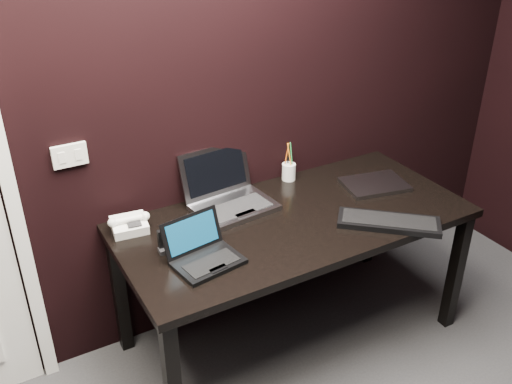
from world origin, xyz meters
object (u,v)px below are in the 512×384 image
netbook (204,254)px  closed_laptop (375,184)px  silver_laptop (229,197)px  mobile_phone (164,243)px  desk (294,231)px  desk_phone (129,224)px  ext_keyboard (389,222)px  pen_cup (289,171)px

netbook → closed_laptop: netbook is taller
silver_laptop → mobile_phone: 0.47m
desk → mobile_phone: size_ratio=16.37×
netbook → silver_laptop: size_ratio=0.75×
netbook → desk_phone: 0.43m
mobile_phone → desk_phone: bearing=109.1°
netbook → ext_keyboard: size_ratio=0.67×
silver_laptop → ext_keyboard: 0.78m
desk → netbook: size_ratio=5.46×
desk → pen_cup: size_ratio=7.86×
desk → silver_laptop: bearing=132.0°
ext_keyboard → netbook: bearing=169.5°
desk → desk_phone: 0.79m
pen_cup → desk_phone: bearing=-175.0°
desk_phone → mobile_phone: mobile_phone is taller
silver_laptop → ext_keyboard: (0.57, -0.53, -0.04)m
netbook → pen_cup: bearing=32.8°
ext_keyboard → mobile_phone: bearing=162.5°
ext_keyboard → mobile_phone: (-1.00, 0.31, 0.02)m
ext_keyboard → desk_phone: 1.21m
desk → mobile_phone: mobile_phone is taller
desk → netbook: netbook is taller
closed_laptop → mobile_phone: size_ratio=3.52×
mobile_phone → silver_laptop: bearing=26.5°
pen_cup → closed_laptop: bearing=-39.7°
netbook → mobile_phone: size_ratio=3.00×
netbook → desk_phone: netbook is taller
closed_laptop → desk_phone: bearing=170.5°
netbook → closed_laptop: (1.07, 0.17, -0.02)m
closed_laptop → netbook: bearing=-170.9°
desk → pen_cup: pen_cup is taller
desk → ext_keyboard: 0.45m
desk_phone → desk: bearing=-20.3°
pen_cup → mobile_phone: bearing=-159.5°
netbook → mobile_phone: netbook is taller
silver_laptop → closed_laptop: (0.76, -0.19, -0.04)m
desk → silver_laptop: 0.36m
ext_keyboard → desk_phone: bearing=153.0°
netbook → ext_keyboard: 0.89m
desk_phone → mobile_phone: 0.25m
desk → desk_phone: size_ratio=8.63×
pen_cup → ext_keyboard: bearing=-75.8°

